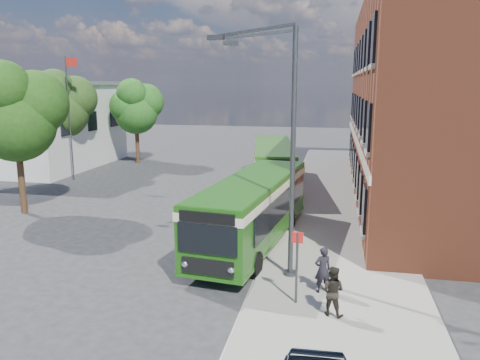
# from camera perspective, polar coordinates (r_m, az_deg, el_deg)

# --- Properties ---
(ground) EXTENTS (120.00, 120.00, 0.00)m
(ground) POSITION_cam_1_polar(r_m,az_deg,el_deg) (20.69, -7.99, -8.50)
(ground) COLOR #28282A
(ground) RESTS_ON ground
(pavement) EXTENTS (6.00, 48.00, 0.15)m
(pavement) POSITION_cam_1_polar(r_m,az_deg,el_deg) (27.20, 11.92, -3.55)
(pavement) COLOR gray
(pavement) RESTS_ON ground
(kerb_line) EXTENTS (0.12, 48.00, 0.01)m
(kerb_line) POSITION_cam_1_polar(r_m,az_deg,el_deg) (27.35, 5.51, -3.41)
(kerb_line) COLOR beige
(kerb_line) RESTS_ON ground
(brick_office) EXTENTS (12.10, 26.00, 14.20)m
(brick_office) POSITION_cam_1_polar(r_m,az_deg,el_deg) (31.17, 25.62, 10.31)
(brick_office) COLOR brown
(brick_office) RESTS_ON ground
(white_building) EXTENTS (9.40, 13.40, 7.30)m
(white_building) POSITION_cam_1_polar(r_m,az_deg,el_deg) (43.97, -22.74, 6.29)
(white_building) COLOR silver
(white_building) RESTS_ON ground
(flagpole) EXTENTS (0.95, 0.10, 9.00)m
(flagpole) POSITION_cam_1_polar(r_m,az_deg,el_deg) (36.70, -20.03, 7.60)
(flagpole) COLOR #383B3D
(flagpole) RESTS_ON ground
(street_lamp) EXTENTS (2.96, 2.38, 9.00)m
(street_lamp) POSITION_cam_1_polar(r_m,az_deg,el_deg) (16.54, 5.21, 3.62)
(street_lamp) COLOR #383B3D
(street_lamp) RESTS_ON ground
(bus_stop_sign) EXTENTS (0.35, 0.08, 2.52)m
(bus_stop_sign) POSITION_cam_1_polar(r_m,az_deg,el_deg) (15.18, 6.95, -10.01)
(bus_stop_sign) COLOR #383B3D
(bus_stop_sign) RESTS_ON ground
(bus_front) EXTENTS (3.86, 10.84, 3.02)m
(bus_front) POSITION_cam_1_polar(r_m,az_deg,el_deg) (20.69, 1.60, -3.07)
(bus_front) COLOR #1C5212
(bus_front) RESTS_ON ground
(bus_rear) EXTENTS (4.37, 11.99, 3.02)m
(bus_rear) POSITION_cam_1_polar(r_m,az_deg,el_deg) (32.52, 4.08, 2.32)
(bus_rear) COLOR #2E641D
(bus_rear) RESTS_ON ground
(pedestrian_a) EXTENTS (0.69, 0.60, 1.60)m
(pedestrian_a) POSITION_cam_1_polar(r_m,az_deg,el_deg) (16.26, 10.04, -10.72)
(pedestrian_a) COLOR black
(pedestrian_a) RESTS_ON pavement
(pedestrian_b) EXTENTS (0.90, 0.79, 1.56)m
(pedestrian_b) POSITION_cam_1_polar(r_m,az_deg,el_deg) (14.83, 11.18, -13.12)
(pedestrian_b) COLOR black
(pedestrian_b) RESTS_ON pavement
(tree_left) EXTENTS (4.93, 4.69, 8.32)m
(tree_left) POSITION_cam_1_polar(r_m,az_deg,el_deg) (28.00, -25.71, 7.56)
(tree_left) COLOR #382214
(tree_left) RESTS_ON ground
(tree_mid) EXTENTS (4.86, 4.62, 8.21)m
(tree_mid) POSITION_cam_1_polar(r_m,az_deg,el_deg) (39.40, -20.91, 8.69)
(tree_mid) COLOR #382214
(tree_mid) RESTS_ON ground
(tree_right) EXTENTS (4.48, 4.26, 7.56)m
(tree_right) POSITION_cam_1_polar(r_m,az_deg,el_deg) (43.14, -12.56, 8.78)
(tree_right) COLOR #382214
(tree_right) RESTS_ON ground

